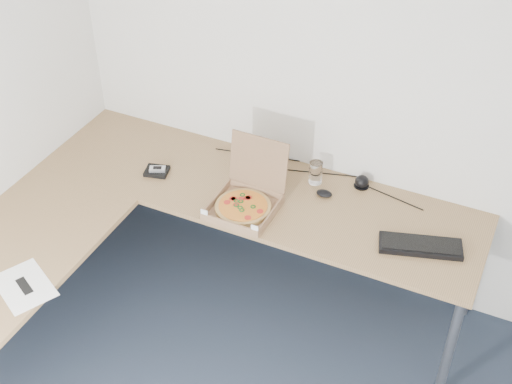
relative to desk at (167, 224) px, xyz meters
The scene contains 11 objects.
room_shell 1.39m from the desk, 49.77° to the right, with size 3.50×3.50×2.50m, color silver, non-canonical shape.
desk is the anchor object (origin of this frame).
pizza_box 0.42m from the desk, 37.71° to the left, with size 0.33×0.39×0.34m.
drinking_glass 0.87m from the desk, 47.14° to the left, with size 0.07×0.07×0.13m, color white.
keyboard 1.31m from the desk, 15.62° to the left, with size 0.41×0.15×0.03m, color black.
mouse 0.86m from the desk, 38.45° to the left, with size 0.09×0.06×0.03m, color black.
wallet 0.42m from the desk, 128.32° to the left, with size 0.13×0.11×0.02m, color black.
phone 0.42m from the desk, 127.74° to the left, with size 0.09×0.05×0.02m, color #B2B5BA.
paper_sheet 0.78m from the desk, 117.08° to the right, with size 0.31×0.22×0.00m, color white.
dome_speaker 1.09m from the desk, 40.29° to the left, with size 0.09×0.09×0.07m, color black.
cable_bundle 0.89m from the desk, 52.57° to the left, with size 0.61×0.04×0.01m, color black, non-canonical shape.
Camera 1 is at (0.77, -1.32, 3.10)m, focal length 48.75 mm.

